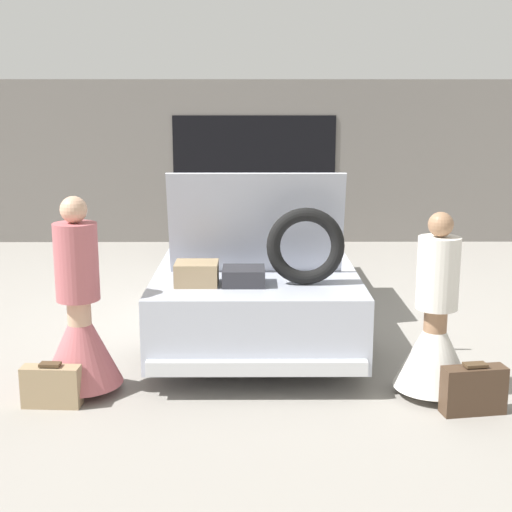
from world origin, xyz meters
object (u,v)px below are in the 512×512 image
Objects in this scene: person_left at (80,325)px; suitcase_beside_left_person at (51,386)px; suitcase_beside_right_person at (474,390)px; car at (255,265)px; person_right at (435,332)px.

person_left is 0.55m from suitcase_beside_left_person.
person_left is at bearing 58.63° from suitcase_beside_left_person.
suitcase_beside_right_person is at bearing -2.50° from suitcase_beside_left_person.
suitcase_beside_right_person is (3.18, -0.44, -0.40)m from person_left.
suitcase_beside_left_person is 3.37m from suitcase_beside_right_person.
car is at bearing 135.43° from person_left.
person_left is at bearing -123.83° from car.
person_left is at bearing 172.07° from suitcase_beside_right_person.
person_left is 2.95m from person_right.
person_left is 3.51× the size of suitcase_beside_left_person.
suitcase_beside_left_person is (-3.13, -0.22, -0.38)m from person_right.
car is at bearing 56.45° from suitcase_beside_left_person.
person_right is at bearing -57.09° from car.
car is 9.98× the size of suitcase_beside_left_person.
person_right is at bearing 4.04° from suitcase_beside_left_person.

